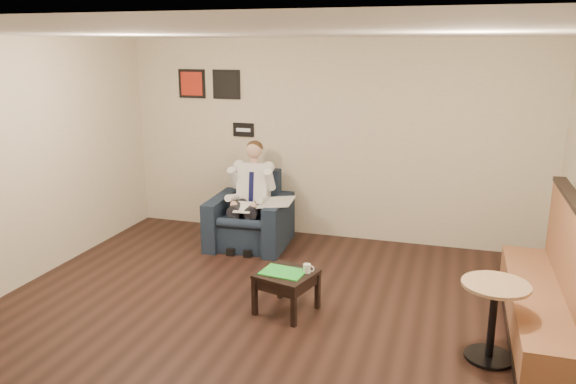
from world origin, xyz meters
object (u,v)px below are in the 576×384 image
(coffee_mug, at_px, (307,268))
(seated_man, at_px, (246,200))
(green_folder, at_px, (283,272))
(cafe_table, at_px, (492,321))
(armchair, at_px, (250,210))
(smartphone, at_px, (298,268))
(banquette, at_px, (545,271))
(side_table, at_px, (287,292))

(coffee_mug, bearing_deg, seated_man, 128.62)
(green_folder, distance_m, cafe_table, 2.05)
(armchair, relative_size, smartphone, 7.60)
(armchair, xyz_separation_m, banquette, (3.55, -1.49, 0.13))
(side_table, height_order, green_folder, green_folder)
(side_table, bearing_deg, green_folder, -162.02)
(side_table, relative_size, cafe_table, 0.74)
(seated_man, height_order, green_folder, seated_man)
(green_folder, distance_m, coffee_mug, 0.25)
(armchair, bearing_deg, cafe_table, -37.50)
(green_folder, bearing_deg, side_table, 17.98)
(seated_man, xyz_separation_m, coffee_mug, (1.28, -1.60, -0.20))
(side_table, bearing_deg, seated_man, 122.95)
(armchair, height_order, cafe_table, armchair)
(coffee_mug, relative_size, smartphone, 0.68)
(armchair, xyz_separation_m, cafe_table, (3.07, -2.14, -0.14))
(seated_man, bearing_deg, green_folder, -60.69)
(seated_man, xyz_separation_m, smartphone, (1.17, -1.53, -0.24))
(coffee_mug, bearing_deg, smartphone, 147.19)
(seated_man, distance_m, banquette, 3.80)
(green_folder, relative_size, smartphone, 3.21)
(side_table, height_order, smartphone, smartphone)
(armchair, xyz_separation_m, side_table, (1.08, -1.79, -0.28))
(armchair, distance_m, coffee_mug, 2.15)
(smartphone, xyz_separation_m, cafe_table, (1.90, -0.48, -0.08))
(coffee_mug, bearing_deg, armchair, 126.59)
(smartphone, xyz_separation_m, banquette, (2.38, 0.17, 0.19))
(seated_man, bearing_deg, smartphone, -55.29)
(side_table, bearing_deg, cafe_table, -9.90)
(seated_man, distance_m, coffee_mug, 2.05)
(smartphone, distance_m, banquette, 2.39)
(armchair, height_order, green_folder, armchair)
(coffee_mug, relative_size, banquette, 0.04)
(seated_man, xyz_separation_m, side_table, (1.08, -1.66, -0.46))
(green_folder, bearing_deg, seated_man, 121.97)
(side_table, bearing_deg, smartphone, 56.94)
(seated_man, height_order, banquette, seated_man)
(smartphone, height_order, banquette, banquette)
(coffee_mug, distance_m, smartphone, 0.14)
(coffee_mug, distance_m, cafe_table, 1.84)
(seated_man, height_order, smartphone, seated_man)
(seated_man, xyz_separation_m, cafe_table, (3.07, -2.01, -0.32))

